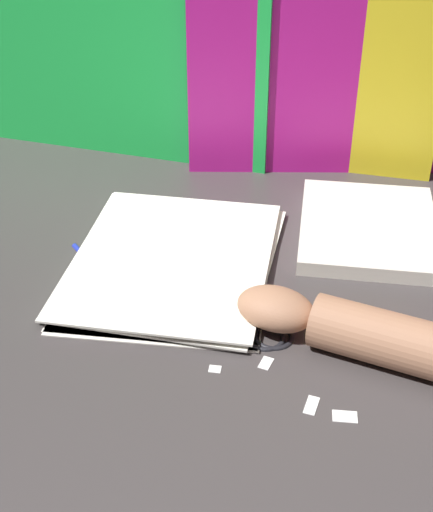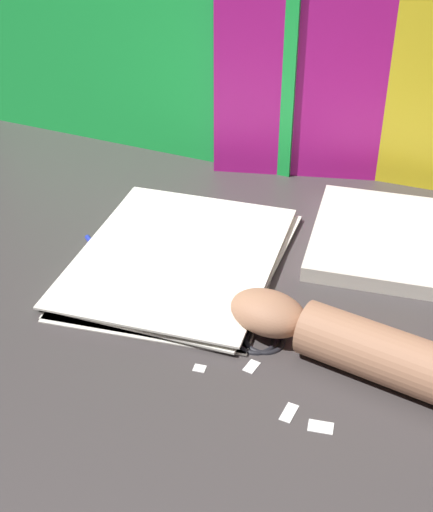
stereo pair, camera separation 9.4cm
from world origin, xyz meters
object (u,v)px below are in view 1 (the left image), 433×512
at_px(paper_stack, 173,260).
at_px(scissors, 264,319).
at_px(book_closed, 368,228).
at_px(hand_forearm, 374,335).

height_order(paper_stack, scissors, paper_stack).
height_order(paper_stack, book_closed, book_closed).
bearing_deg(book_closed, paper_stack, -154.59).
distance_m(paper_stack, hand_forearm, 0.32).
xyz_separation_m(paper_stack, hand_forearm, (0.28, -0.15, 0.02)).
bearing_deg(paper_stack, hand_forearm, -28.84).
relative_size(book_closed, scissors, 1.35).
relative_size(paper_stack, hand_forearm, 1.07).
xyz_separation_m(book_closed, hand_forearm, (0.00, -0.28, 0.02)).
relative_size(book_closed, hand_forearm, 0.76).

